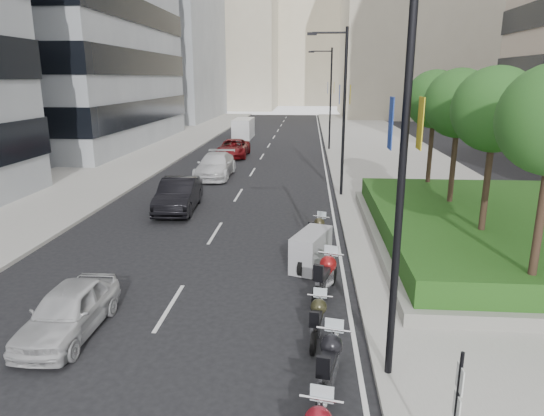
# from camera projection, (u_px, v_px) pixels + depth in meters

# --- Properties ---
(ground) EXTENTS (160.00, 160.00, 0.00)m
(ground) POSITION_uv_depth(u_px,v_px,m) (187.00, 397.00, 10.13)
(ground) COLOR black
(ground) RESTS_ON ground
(sidewalk_right) EXTENTS (10.00, 100.00, 0.15)m
(sidewalk_right) POSITION_uv_depth(u_px,v_px,m) (391.00, 161.00, 38.33)
(sidewalk_right) COLOR #9E9B93
(sidewalk_right) RESTS_ON ground
(sidewalk_left) EXTENTS (8.00, 100.00, 0.15)m
(sidewalk_left) POSITION_uv_depth(u_px,v_px,m) (133.00, 158.00, 39.88)
(sidewalk_left) COLOR #9E9B93
(sidewalk_left) RESTS_ON ground
(lane_edge) EXTENTS (0.12, 100.00, 0.01)m
(lane_edge) POSITION_uv_depth(u_px,v_px,m) (324.00, 161.00, 38.74)
(lane_edge) COLOR silver
(lane_edge) RESTS_ON ground
(lane_centre) EXTENTS (0.12, 100.00, 0.01)m
(lane_centre) POSITION_uv_depth(u_px,v_px,m) (260.00, 160.00, 39.12)
(lane_centre) COLOR silver
(lane_centre) RESTS_ON ground
(building_grey_far) EXTENTS (22.00, 26.00, 30.00)m
(building_grey_far) POSITION_uv_depth(u_px,v_px,m) (141.00, 21.00, 75.39)
(building_grey_far) COLOR gray
(building_grey_far) RESTS_ON ground
(building_cream_right) EXTENTS (28.00, 24.00, 36.00)m
(building_cream_right) POSITION_uv_depth(u_px,v_px,m) (429.00, 6.00, 80.86)
(building_cream_right) COLOR #B7AD93
(building_cream_right) RESTS_ON ground
(building_cream_left) EXTENTS (26.00, 24.00, 34.00)m
(building_cream_left) POSITION_uv_depth(u_px,v_px,m) (215.00, 27.00, 103.32)
(building_cream_left) COLOR #B7AD93
(building_cream_left) RESTS_ON ground
(building_cream_centre) EXTENTS (30.00, 24.00, 38.00)m
(building_cream_centre) POSITION_uv_depth(u_px,v_px,m) (309.00, 26.00, 120.59)
(building_cream_centre) COLOR #B7AD93
(building_cream_centre) RESTS_ON ground
(planter) EXTENTS (10.00, 14.00, 0.40)m
(planter) POSITION_uv_depth(u_px,v_px,m) (500.00, 239.00, 18.93)
(planter) COLOR gray
(planter) RESTS_ON sidewalk_right
(hedge) EXTENTS (9.40, 13.40, 0.80)m
(hedge) POSITION_uv_depth(u_px,v_px,m) (502.00, 224.00, 18.77)
(hedge) COLOR #234213
(hedge) RESTS_ON planter
(tree_1) EXTENTS (2.80, 2.80, 6.30)m
(tree_1) POSITION_uv_depth(u_px,v_px,m) (495.00, 110.00, 15.80)
(tree_1) COLOR #332319
(tree_1) RESTS_ON planter
(tree_2) EXTENTS (2.80, 2.80, 6.30)m
(tree_2) POSITION_uv_depth(u_px,v_px,m) (459.00, 104.00, 19.65)
(tree_2) COLOR #332319
(tree_2) RESTS_ON planter
(tree_3) EXTENTS (2.80, 2.80, 6.30)m
(tree_3) POSITION_uv_depth(u_px,v_px,m) (435.00, 100.00, 23.50)
(tree_3) COLOR #332319
(tree_3) RESTS_ON planter
(lamp_post_0) EXTENTS (2.34, 0.45, 9.00)m
(lamp_post_0) POSITION_uv_depth(u_px,v_px,m) (395.00, 151.00, 9.47)
(lamp_post_0) COLOR black
(lamp_post_0) RESTS_ON ground
(lamp_post_1) EXTENTS (2.34, 0.45, 9.00)m
(lamp_post_1) POSITION_uv_depth(u_px,v_px,m) (341.00, 105.00, 25.84)
(lamp_post_1) COLOR black
(lamp_post_1) RESTS_ON ground
(lamp_post_2) EXTENTS (2.34, 0.45, 9.00)m
(lamp_post_2) POSITION_uv_depth(u_px,v_px,m) (329.00, 94.00, 43.17)
(lamp_post_2) COLOR black
(lamp_post_2) RESTS_ON ground
(parking_sign) EXTENTS (0.06, 0.32, 2.50)m
(parking_sign) POSITION_uv_depth(u_px,v_px,m) (456.00, 412.00, 7.47)
(parking_sign) COLOR black
(parking_sign) RESTS_ON ground
(motorcycle_2) EXTENTS (0.79, 2.28, 1.15)m
(motorcycle_2) POSITION_uv_depth(u_px,v_px,m) (329.00, 363.00, 10.24)
(motorcycle_2) COLOR black
(motorcycle_2) RESTS_ON ground
(motorcycle_3) EXTENTS (0.66, 1.98, 0.99)m
(motorcycle_3) POSITION_uv_depth(u_px,v_px,m) (317.00, 319.00, 12.28)
(motorcycle_3) COLOR black
(motorcycle_3) RESTS_ON ground
(motorcycle_4) EXTENTS (0.98, 2.35, 1.20)m
(motorcycle_4) POSITION_uv_depth(u_px,v_px,m) (326.00, 276.00, 14.67)
(motorcycle_4) COLOR black
(motorcycle_4) RESTS_ON ground
(motorcycle_5) EXTENTS (1.53, 2.29, 1.29)m
(motorcycle_5) POSITION_uv_depth(u_px,v_px,m) (311.00, 250.00, 16.89)
(motorcycle_5) COLOR black
(motorcycle_5) RESTS_ON ground
(motorcycle_6) EXTENTS (0.91, 1.99, 1.03)m
(motorcycle_6) POSITION_uv_depth(u_px,v_px,m) (317.00, 231.00, 19.31)
(motorcycle_6) COLOR black
(motorcycle_6) RESTS_ON ground
(car_a) EXTENTS (1.55, 3.80, 1.29)m
(car_a) POSITION_uv_depth(u_px,v_px,m) (68.00, 311.00, 12.47)
(car_a) COLOR silver
(car_a) RESTS_ON ground
(car_b) EXTENTS (2.02, 4.99, 1.61)m
(car_b) POSITION_uv_depth(u_px,v_px,m) (179.00, 195.00, 24.15)
(car_b) COLOR black
(car_b) RESTS_ON ground
(car_c) EXTENTS (2.21, 5.43, 1.58)m
(car_c) POSITION_uv_depth(u_px,v_px,m) (215.00, 165.00, 32.34)
(car_c) COLOR silver
(car_c) RESTS_ON ground
(car_d) EXTENTS (2.48, 5.27, 1.46)m
(car_d) POSITION_uv_depth(u_px,v_px,m) (233.00, 148.00, 40.71)
(car_d) COLOR maroon
(car_d) RESTS_ON ground
(delivery_van) EXTENTS (1.93, 5.05, 2.12)m
(delivery_van) POSITION_uv_depth(u_px,v_px,m) (243.00, 129.00, 53.21)
(delivery_van) COLOR white
(delivery_van) RESTS_ON ground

